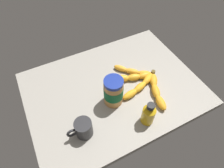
{
  "coord_description": "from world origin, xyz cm",
  "views": [
    {
      "loc": [
        26.1,
        49.58,
        74.24
      ],
      "look_at": [
        1.76,
        1.74,
        5.84
      ],
      "focal_mm": 30.44,
      "sensor_mm": 36.0,
      "label": 1
    }
  ],
  "objects": [
    {
      "name": "honey_bottle",
      "position": [
        -4.64,
        22.22,
        5.59
      ],
      "size": [
        5.49,
        5.49,
        12.4
      ],
      "color": "gold",
      "rests_on": "ground_plane"
    },
    {
      "name": "ground_plane",
      "position": [
        0.0,
        0.0,
        -1.68
      ],
      "size": [
        82.99,
        61.76,
        3.35
      ],
      "primitive_type": "cube",
      "color": "gray"
    },
    {
      "name": "coffee_mug",
      "position": [
        21.55,
        15.43,
        4.19
      ],
      "size": [
        10.61,
        7.07,
        8.34
      ],
      "color": "#262628",
      "rests_on": "ground_plane"
    },
    {
      "name": "banana_bunch",
      "position": [
        -13.21,
        4.43,
        1.69
      ],
      "size": [
        22.59,
        35.1,
        3.59
      ],
      "color": "gold",
      "rests_on": "ground_plane"
    },
    {
      "name": "peanut_butter_jar",
      "position": [
        3.59,
        6.72,
        7.23
      ],
      "size": [
        8.66,
        8.66,
        14.6
      ],
      "color": "#BF8442",
      "rests_on": "ground_plane"
    }
  ]
}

